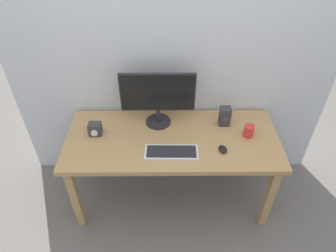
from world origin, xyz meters
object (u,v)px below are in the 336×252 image
at_px(coffee_mug, 249,131).
at_px(audio_controller, 95,129).
at_px(speaker_right, 225,116).
at_px(mouse, 223,149).
at_px(monitor, 158,96).
at_px(desk, 172,145).
at_px(keyboard_primary, 171,152).

bearing_deg(coffee_mug, audio_controller, 178.73).
bearing_deg(speaker_right, mouse, -99.63).
bearing_deg(coffee_mug, mouse, -143.02).
bearing_deg(monitor, audio_controller, -162.82).
bearing_deg(mouse, desk, 145.21).
bearing_deg(desk, speaker_right, 21.44).
bearing_deg(keyboard_primary, speaker_right, 37.61).
xyz_separation_m(monitor, speaker_right, (0.54, -0.03, -0.17)).
bearing_deg(monitor, desk, -60.72).
bearing_deg(monitor, speaker_right, -3.53).
bearing_deg(monitor, keyboard_primary, -74.40).
xyz_separation_m(mouse, audio_controller, (-0.98, 0.19, 0.04)).
bearing_deg(monitor, coffee_mug, -14.17).
xyz_separation_m(desk, audio_controller, (-0.60, 0.05, 0.13)).
relative_size(monitor, coffee_mug, 5.97).
relative_size(desk, coffee_mug, 16.97).
bearing_deg(coffee_mug, desk, -177.90).
bearing_deg(mouse, coffee_mug, 23.50).
xyz_separation_m(monitor, coffee_mug, (0.71, -0.18, -0.21)).
distance_m(keyboard_primary, coffee_mug, 0.63).
xyz_separation_m(desk, keyboard_primary, (-0.01, -0.17, 0.09)).
bearing_deg(desk, keyboard_primary, -93.23).
distance_m(audio_controller, coffee_mug, 1.20).
bearing_deg(mouse, keyboard_primary, 169.92).
relative_size(monitor, audio_controller, 5.70).
distance_m(mouse, speaker_right, 0.32).
bearing_deg(desk, audio_controller, 175.41).
relative_size(desk, mouse, 20.02).
relative_size(monitor, keyboard_primary, 1.47).
height_order(keyboard_primary, coffee_mug, coffee_mug).
distance_m(desk, audio_controller, 0.62).
xyz_separation_m(desk, speaker_right, (0.43, 0.17, 0.16)).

